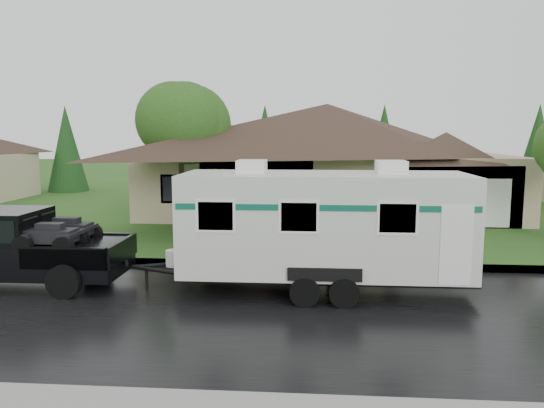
# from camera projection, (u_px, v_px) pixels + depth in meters

# --- Properties ---
(ground) EXTENTS (140.00, 140.00, 0.00)m
(ground) POSITION_uv_depth(u_px,v_px,m) (266.00, 287.00, 14.68)
(ground) COLOR #2A551A
(ground) RESTS_ON ground
(road) EXTENTS (140.00, 8.00, 0.01)m
(road) POSITION_uv_depth(u_px,v_px,m) (259.00, 311.00, 12.71)
(road) COLOR black
(road) RESTS_ON ground
(curb) EXTENTS (140.00, 0.50, 0.15)m
(curb) POSITION_uv_depth(u_px,v_px,m) (272.00, 264.00, 16.90)
(curb) COLOR gray
(curb) RESTS_ON ground
(lawn) EXTENTS (140.00, 26.00, 0.15)m
(lawn) POSITION_uv_depth(u_px,v_px,m) (290.00, 208.00, 29.50)
(lawn) COLOR #2A551A
(lawn) RESTS_ON ground
(house_main) EXTENTS (19.44, 10.80, 6.90)m
(house_main) POSITION_uv_depth(u_px,v_px,m) (333.00, 145.00, 27.70)
(house_main) COLOR tan
(house_main) RESTS_ON lawn
(tree_left_green) EXTENTS (3.79, 3.79, 6.27)m
(tree_left_green) POSITION_uv_depth(u_px,v_px,m) (181.00, 127.00, 23.49)
(tree_left_green) COLOR #382B1E
(tree_left_green) RESTS_ON lawn
(shrub_row) EXTENTS (13.60, 1.00, 1.00)m
(shrub_row) POSITION_uv_depth(u_px,v_px,m) (329.00, 214.00, 23.63)
(shrub_row) COLOR #143814
(shrub_row) RESTS_ON lawn
(pickup_truck) EXTENTS (6.39, 2.43, 2.13)m
(pickup_truck) POSITION_uv_depth(u_px,v_px,m) (6.00, 245.00, 14.76)
(pickup_truck) COLOR black
(pickup_truck) RESTS_ON ground
(travel_trailer) EXTENTS (7.88, 2.77, 3.53)m
(travel_trailer) POSITION_uv_depth(u_px,v_px,m) (324.00, 223.00, 13.99)
(travel_trailer) COLOR silver
(travel_trailer) RESTS_ON ground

